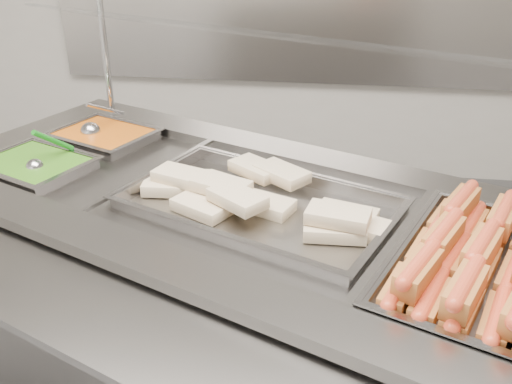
# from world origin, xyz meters

# --- Properties ---
(steam_counter) EXTENTS (2.01, 1.48, 0.88)m
(steam_counter) POSITION_xyz_m (-0.08, 0.37, 0.44)
(steam_counter) COLOR slate
(steam_counter) RESTS_ON ground
(tray_rail) EXTENTS (1.71, 1.01, 0.05)m
(tray_rail) POSITION_xyz_m (-0.28, -0.08, 0.83)
(tray_rail) COLOR gray
(tray_rail) RESTS_ON steam_counter
(sneeze_guard) EXTENTS (1.59, 0.91, 0.43)m
(sneeze_guard) POSITION_xyz_m (0.00, 0.57, 1.23)
(sneeze_guard) COLOR #BABABE
(sneeze_guard) RESTS_ON steam_counter
(pan_hotdogs) EXTENTS (0.52, 0.63, 0.10)m
(pan_hotdogs) POSITION_xyz_m (0.48, 0.13, 0.84)
(pan_hotdogs) COLOR gray
(pan_hotdogs) RESTS_ON steam_counter
(pan_wraps) EXTENTS (0.77, 0.63, 0.07)m
(pan_wraps) POSITION_xyz_m (-0.03, 0.35, 0.85)
(pan_wraps) COLOR gray
(pan_wraps) RESTS_ON steam_counter
(pan_beans) EXTENTS (0.36, 0.33, 0.10)m
(pan_beans) POSITION_xyz_m (-0.60, 0.76, 0.84)
(pan_beans) COLOR gray
(pan_beans) RESTS_ON steam_counter
(pan_peas) EXTENTS (0.36, 0.33, 0.10)m
(pan_peas) POSITION_xyz_m (-0.72, 0.50, 0.84)
(pan_peas) COLOR gray
(pan_peas) RESTS_ON steam_counter
(hotdogs_in_buns) EXTENTS (0.41, 0.57, 0.11)m
(hotdogs_in_buns) POSITION_xyz_m (0.46, 0.12, 0.89)
(hotdogs_in_buns) COLOR #AE5824
(hotdogs_in_buns) RESTS_ON pan_hotdogs
(tortilla_wraps) EXTENTS (0.66, 0.38, 0.07)m
(tortilla_wraps) POSITION_xyz_m (-0.04, 0.36, 0.88)
(tortilla_wraps) COLOR tan
(tortilla_wraps) RESTS_ON pan_wraps
(ladle) EXTENTS (0.10, 0.18, 0.14)m
(ladle) POSITION_xyz_m (-0.64, 0.76, 0.88)
(ladle) COLOR #B9B8BD
(ladle) RESTS_ON pan_beans
(serving_spoon) EXTENTS (0.09, 0.16, 0.14)m
(serving_spoon) POSITION_xyz_m (-0.69, 0.48, 0.89)
(serving_spoon) COLOR #B9B8BD
(serving_spoon) RESTS_ON pan_peas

